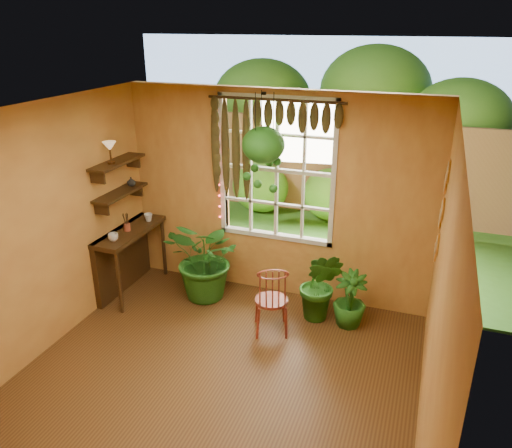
% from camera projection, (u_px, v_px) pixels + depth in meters
% --- Properties ---
extents(floor, '(4.50, 4.50, 0.00)m').
position_uv_depth(floor, '(204.00, 397.00, 4.92)').
color(floor, '#573618').
rests_on(floor, ground).
extents(ceiling, '(4.50, 4.50, 0.00)m').
position_uv_depth(ceiling, '(190.00, 123.00, 3.89)').
color(ceiling, white).
rests_on(ceiling, wall_back).
extents(wall_back, '(4.00, 0.00, 4.00)m').
position_uv_depth(wall_back, '(276.00, 197.00, 6.36)').
color(wall_back, gold).
rests_on(wall_back, floor).
extents(wall_left, '(0.00, 4.50, 4.50)m').
position_uv_depth(wall_left, '(19.00, 244.00, 5.04)').
color(wall_left, gold).
rests_on(wall_left, floor).
extents(wall_right, '(0.00, 4.50, 4.50)m').
position_uv_depth(wall_right, '(436.00, 319.00, 3.77)').
color(wall_right, gold).
rests_on(wall_right, floor).
extents(window, '(1.52, 0.10, 1.86)m').
position_uv_depth(window, '(277.00, 170.00, 6.26)').
color(window, silver).
rests_on(window, wall_back).
extents(valance_vine, '(1.70, 0.12, 1.10)m').
position_uv_depth(valance_vine, '(268.00, 125.00, 5.96)').
color(valance_vine, '#35220E').
rests_on(valance_vine, window).
extents(string_lights, '(0.03, 0.03, 1.54)m').
position_uv_depth(string_lights, '(218.00, 162.00, 6.40)').
color(string_lights, '#FF2633').
rests_on(string_lights, window).
extents(wall_plates, '(0.04, 0.32, 1.10)m').
position_uv_depth(wall_plates, '(441.00, 214.00, 5.26)').
color(wall_plates, beige).
rests_on(wall_plates, wall_right).
extents(counter_ledge, '(0.40, 1.20, 0.90)m').
position_uv_depth(counter_ledge, '(125.00, 252.00, 6.70)').
color(counter_ledge, '#35220E').
rests_on(counter_ledge, floor).
extents(shelf_lower, '(0.25, 0.90, 0.04)m').
position_uv_depth(shelf_lower, '(121.00, 193.00, 6.37)').
color(shelf_lower, '#35220E').
rests_on(shelf_lower, wall_left).
extents(shelf_upper, '(0.25, 0.90, 0.04)m').
position_uv_depth(shelf_upper, '(117.00, 162.00, 6.22)').
color(shelf_upper, '#35220E').
rests_on(shelf_upper, wall_left).
extents(backyard, '(14.00, 10.00, 12.00)m').
position_uv_depth(backyard, '(355.00, 133.00, 10.33)').
color(backyard, '#2E5E1B').
rests_on(backyard, ground).
extents(windsor_chair, '(0.51, 0.52, 1.04)m').
position_uv_depth(windsor_chair, '(271.00, 310.00, 5.84)').
color(windsor_chair, maroon).
rests_on(windsor_chair, floor).
extents(potted_plant_left, '(1.27, 1.19, 1.14)m').
position_uv_depth(potted_plant_left, '(208.00, 259.00, 6.47)').
color(potted_plant_left, '#144712').
rests_on(potted_plant_left, floor).
extents(potted_plant_mid, '(0.57, 0.49, 0.94)m').
position_uv_depth(potted_plant_mid, '(321.00, 285.00, 6.03)').
color(potted_plant_mid, '#144712').
rests_on(potted_plant_mid, floor).
extents(potted_plant_right, '(0.49, 0.49, 0.70)m').
position_uv_depth(potted_plant_right, '(350.00, 299.00, 5.96)').
color(potted_plant_right, '#144712').
rests_on(potted_plant_right, floor).
extents(hanging_basket, '(0.51, 0.51, 1.17)m').
position_uv_depth(hanging_basket, '(263.00, 150.00, 5.86)').
color(hanging_basket, black).
rests_on(hanging_basket, ceiling).
extents(cup_a, '(0.16, 0.16, 0.10)m').
position_uv_depth(cup_a, '(113.00, 237.00, 6.18)').
color(cup_a, silver).
rests_on(cup_a, counter_ledge).
extents(cup_b, '(0.14, 0.14, 0.10)m').
position_uv_depth(cup_b, '(148.00, 217.00, 6.79)').
color(cup_b, beige).
rests_on(cup_b, counter_ledge).
extents(brush_jar, '(0.08, 0.08, 0.31)m').
position_uv_depth(brush_jar, '(127.00, 222.00, 6.45)').
color(brush_jar, brown).
rests_on(brush_jar, counter_ledge).
extents(shelf_vase, '(0.13, 0.13, 0.12)m').
position_uv_depth(shelf_vase, '(131.00, 181.00, 6.55)').
color(shelf_vase, '#B2AD99').
rests_on(shelf_vase, shelf_lower).
extents(tiffany_lamp, '(0.16, 0.16, 0.27)m').
position_uv_depth(tiffany_lamp, '(110.00, 148.00, 6.01)').
color(tiffany_lamp, '#573618').
rests_on(tiffany_lamp, shelf_upper).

